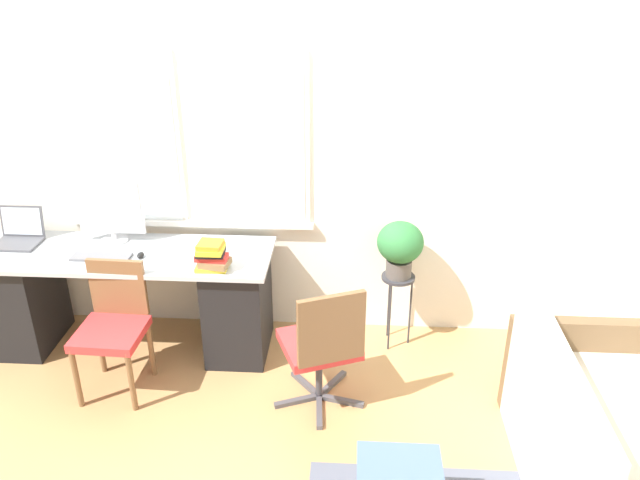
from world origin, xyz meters
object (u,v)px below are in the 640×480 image
object	(u,v)px
laptop	(19,236)
office_chair_swivel	(323,345)
monitor	(110,210)
mouse	(140,255)
book_stack	(212,256)
couch_loveseat	(601,450)
desk_chair_wooden	(113,324)
folding_stool	(400,476)
plant_stand	(398,285)
potted_plant	(400,245)
keyboard	(101,257)

from	to	relation	value
laptop	office_chair_swivel	distance (m)	2.29
monitor	mouse	size ratio (longest dim) A/B	6.32
monitor	book_stack	world-z (taller)	monitor
book_stack	mouse	bearing A→B (deg)	165.90
monitor	couch_loveseat	world-z (taller)	monitor
desk_chair_wooden	office_chair_swivel	size ratio (longest dim) A/B	0.96
mouse	desk_chair_wooden	distance (m)	0.49
book_stack	folding_stool	distance (m)	1.79
book_stack	plant_stand	world-z (taller)	book_stack
plant_stand	mouse	bearing A→B (deg)	-172.96
couch_loveseat	book_stack	bearing A→B (deg)	65.93
monitor	couch_loveseat	xyz separation A→B (m)	(2.97, -1.35, -0.70)
desk_chair_wooden	folding_stool	world-z (taller)	desk_chair_wooden
office_chair_swivel	potted_plant	bearing A→B (deg)	-146.08
monitor	desk_chair_wooden	world-z (taller)	monitor
keyboard	laptop	bearing A→B (deg)	163.03
couch_loveseat	plant_stand	bearing A→B (deg)	36.52
mouse	office_chair_swivel	size ratio (longest dim) A/B	0.08
monitor	couch_loveseat	distance (m)	3.33
mouse	folding_stool	bearing A→B (deg)	-41.00
laptop	keyboard	size ratio (longest dim) A/B	0.78
keyboard	plant_stand	xyz separation A→B (m)	(1.98, 0.24, -0.28)
desk_chair_wooden	potted_plant	distance (m)	1.94
desk_chair_wooden	folding_stool	xyz separation A→B (m)	(1.75, -1.07, -0.07)
laptop	keyboard	bearing A→B (deg)	-16.97
office_chair_swivel	folding_stool	bearing A→B (deg)	91.77
laptop	plant_stand	world-z (taller)	laptop
monitor	folding_stool	distance (m)	2.61
book_stack	couch_loveseat	world-z (taller)	book_stack
monitor	keyboard	distance (m)	0.34
desk_chair_wooden	office_chair_swivel	bearing A→B (deg)	-3.62
laptop	book_stack	xyz separation A→B (m)	(1.43, -0.31, 0.04)
keyboard	potted_plant	bearing A→B (deg)	6.79
laptop	couch_loveseat	size ratio (longest dim) A/B	0.21
desk_chair_wooden	couch_loveseat	distance (m)	2.90
potted_plant	monitor	bearing A→B (deg)	179.28
keyboard	office_chair_swivel	size ratio (longest dim) A/B	0.44
book_stack	potted_plant	distance (m)	1.26
book_stack	desk_chair_wooden	xyz separation A→B (m)	(-0.61, -0.24, -0.38)
monitor	desk_chair_wooden	size ratio (longest dim) A/B	0.54
laptop	folding_stool	xyz separation A→B (m)	(2.57, -1.61, -0.41)
office_chair_swivel	couch_loveseat	world-z (taller)	office_chair_swivel
laptop	mouse	xyz separation A→B (m)	(0.92, -0.18, -0.03)
plant_stand	potted_plant	distance (m)	0.31
monitor	mouse	world-z (taller)	monitor
couch_loveseat	desk_chair_wooden	bearing A→B (deg)	75.25
mouse	book_stack	size ratio (longest dim) A/B	0.32
keyboard	book_stack	world-z (taller)	book_stack
monitor	desk_chair_wooden	distance (m)	0.82
couch_loveseat	laptop	bearing A→B (deg)	70.45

